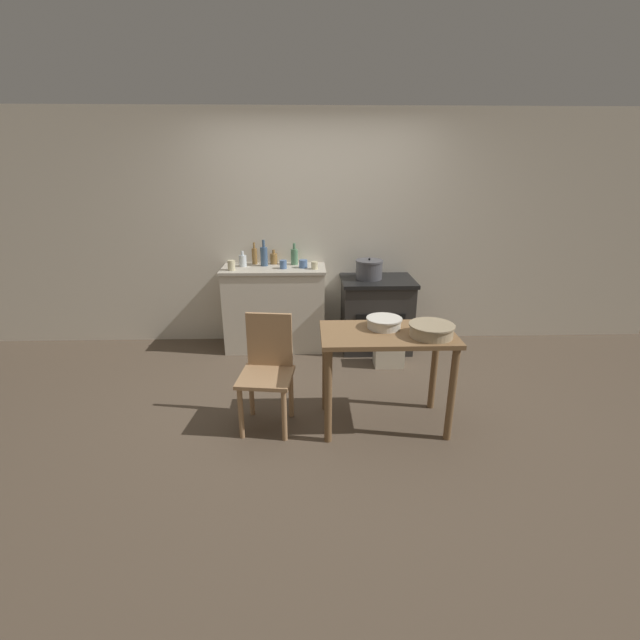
{
  "coord_description": "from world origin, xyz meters",
  "views": [
    {
      "loc": [
        -0.11,
        -3.27,
        1.96
      ],
      "look_at": [
        0.0,
        0.5,
        0.6
      ],
      "focal_mm": 24.0,
      "sensor_mm": 36.0,
      "label": 1
    }
  ],
  "objects_px": {
    "bottle_center_left": "(294,256)",
    "bottle_center": "(243,260)",
    "stock_pot": "(369,269)",
    "bottle_left": "(255,256)",
    "mixing_bowl_large": "(384,322)",
    "cup_center_right": "(231,265)",
    "flour_sack": "(389,350)",
    "cup_far_right": "(314,265)",
    "bottle_far_left": "(274,258)",
    "work_table": "(387,350)",
    "chair": "(268,368)",
    "bottle_mid_left": "(264,256)",
    "stove": "(376,313)",
    "cup_mid_right": "(283,264)",
    "cup_right": "(303,264)",
    "mixing_bowl_small": "(431,330)"
  },
  "relations": [
    {
      "from": "bottle_center",
      "to": "cup_center_right",
      "type": "relative_size",
      "value": 1.61
    },
    {
      "from": "stock_pot",
      "to": "bottle_mid_left",
      "type": "height_order",
      "value": "bottle_mid_left"
    },
    {
      "from": "stock_pot",
      "to": "chair",
      "type": "bearing_deg",
      "value": -123.13
    },
    {
      "from": "stove",
      "to": "bottle_mid_left",
      "type": "height_order",
      "value": "bottle_mid_left"
    },
    {
      "from": "work_table",
      "to": "cup_far_right",
      "type": "distance_m",
      "value": 1.63
    },
    {
      "from": "bottle_left",
      "to": "cup_center_right",
      "type": "xyz_separation_m",
      "value": [
        -0.21,
        -0.3,
        -0.04
      ]
    },
    {
      "from": "mixing_bowl_large",
      "to": "cup_mid_right",
      "type": "relative_size",
      "value": 3.06
    },
    {
      "from": "work_table",
      "to": "bottle_left",
      "type": "height_order",
      "value": "bottle_left"
    },
    {
      "from": "chair",
      "to": "bottle_mid_left",
      "type": "distance_m",
      "value": 1.74
    },
    {
      "from": "work_table",
      "to": "chair",
      "type": "xyz_separation_m",
      "value": [
        -0.92,
        0.05,
        -0.16
      ]
    },
    {
      "from": "flour_sack",
      "to": "cup_right",
      "type": "relative_size",
      "value": 3.84
    },
    {
      "from": "stock_pot",
      "to": "mixing_bowl_small",
      "type": "height_order",
      "value": "stock_pot"
    },
    {
      "from": "mixing_bowl_small",
      "to": "bottle_far_left",
      "type": "bearing_deg",
      "value": 124.31
    },
    {
      "from": "bottle_far_left",
      "to": "cup_far_right",
      "type": "height_order",
      "value": "bottle_far_left"
    },
    {
      "from": "bottle_far_left",
      "to": "bottle_center",
      "type": "relative_size",
      "value": 0.96
    },
    {
      "from": "work_table",
      "to": "bottle_center",
      "type": "height_order",
      "value": "bottle_center"
    },
    {
      "from": "bottle_center_left",
      "to": "bottle_center",
      "type": "xyz_separation_m",
      "value": [
        -0.56,
        -0.07,
        -0.03
      ]
    },
    {
      "from": "bottle_center",
      "to": "mixing_bowl_small",
      "type": "bearing_deg",
      "value": -47.56
    },
    {
      "from": "cup_right",
      "to": "cup_far_right",
      "type": "relative_size",
      "value": 1.13
    },
    {
      "from": "flour_sack",
      "to": "mixing_bowl_large",
      "type": "bearing_deg",
      "value": -104.39
    },
    {
      "from": "stove",
      "to": "stock_pot",
      "type": "bearing_deg",
      "value": 173.25
    },
    {
      "from": "bottle_center",
      "to": "cup_center_right",
      "type": "height_order",
      "value": "bottle_center"
    },
    {
      "from": "chair",
      "to": "bottle_center_left",
      "type": "height_order",
      "value": "bottle_center_left"
    },
    {
      "from": "mixing_bowl_large",
      "to": "bottle_left",
      "type": "bearing_deg",
      "value": 124.77
    },
    {
      "from": "bottle_far_left",
      "to": "bottle_center",
      "type": "distance_m",
      "value": 0.35
    },
    {
      "from": "chair",
      "to": "bottle_mid_left",
      "type": "height_order",
      "value": "bottle_mid_left"
    },
    {
      "from": "mixing_bowl_small",
      "to": "cup_mid_right",
      "type": "bearing_deg",
      "value": 125.35
    },
    {
      "from": "mixing_bowl_large",
      "to": "cup_center_right",
      "type": "relative_size",
      "value": 2.63
    },
    {
      "from": "stock_pot",
      "to": "bottle_left",
      "type": "relative_size",
      "value": 1.23
    },
    {
      "from": "bottle_left",
      "to": "bottle_center_left",
      "type": "distance_m",
      "value": 0.45
    },
    {
      "from": "bottle_center_left",
      "to": "bottle_far_left",
      "type": "bearing_deg",
      "value": 170.74
    },
    {
      "from": "flour_sack",
      "to": "chair",
      "type": "bearing_deg",
      "value": -138.54
    },
    {
      "from": "cup_center_right",
      "to": "cup_far_right",
      "type": "distance_m",
      "value": 0.88
    },
    {
      "from": "flour_sack",
      "to": "cup_far_right",
      "type": "height_order",
      "value": "cup_far_right"
    },
    {
      "from": "mixing_bowl_large",
      "to": "bottle_far_left",
      "type": "distance_m",
      "value": 1.95
    },
    {
      "from": "work_table",
      "to": "cup_right",
      "type": "xyz_separation_m",
      "value": [
        -0.64,
        1.58,
        0.33
      ]
    },
    {
      "from": "stock_pot",
      "to": "bottle_far_left",
      "type": "relative_size",
      "value": 1.85
    },
    {
      "from": "mixing_bowl_large",
      "to": "bottle_center",
      "type": "distance_m",
      "value": 2.04
    },
    {
      "from": "cup_far_right",
      "to": "cup_right",
      "type": "bearing_deg",
      "value": 151.22
    },
    {
      "from": "stove",
      "to": "cup_mid_right",
      "type": "bearing_deg",
      "value": -179.57
    },
    {
      "from": "cup_right",
      "to": "chair",
      "type": "bearing_deg",
      "value": -100.21
    },
    {
      "from": "bottle_mid_left",
      "to": "cup_right",
      "type": "relative_size",
      "value": 3.18
    },
    {
      "from": "stove",
      "to": "cup_far_right",
      "type": "distance_m",
      "value": 0.89
    },
    {
      "from": "work_table",
      "to": "cup_mid_right",
      "type": "xyz_separation_m",
      "value": [
        -0.86,
        1.55,
        0.33
      ]
    },
    {
      "from": "chair",
      "to": "cup_far_right",
      "type": "relative_size",
      "value": 11.34
    },
    {
      "from": "stove",
      "to": "cup_center_right",
      "type": "distance_m",
      "value": 1.67
    },
    {
      "from": "chair",
      "to": "stove",
      "type": "bearing_deg",
      "value": 61.03
    },
    {
      "from": "mixing_bowl_large",
      "to": "mixing_bowl_small",
      "type": "bearing_deg",
      "value": -29.87
    },
    {
      "from": "bottle_far_left",
      "to": "cup_center_right",
      "type": "distance_m",
      "value": 0.52
    },
    {
      "from": "stock_pot",
      "to": "stove",
      "type": "bearing_deg",
      "value": -6.75
    }
  ]
}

